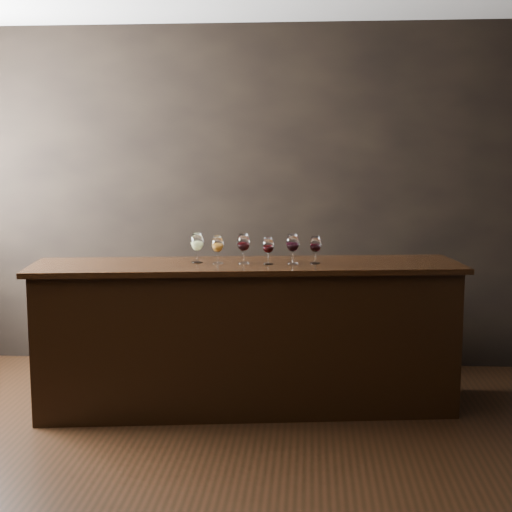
# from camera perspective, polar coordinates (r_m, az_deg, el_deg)

# --- Properties ---
(ground) EXTENTS (5.00, 5.00, 0.00)m
(ground) POSITION_cam_1_polar(r_m,az_deg,el_deg) (4.11, -7.68, -17.21)
(ground) COLOR black
(ground) RESTS_ON ground
(room_shell) EXTENTS (5.02, 4.52, 2.81)m
(room_shell) POSITION_cam_1_polar(r_m,az_deg,el_deg) (3.88, -11.24, 8.80)
(room_shell) COLOR black
(room_shell) RESTS_ON ground
(bar_counter) EXTENTS (2.87, 0.98, 0.98)m
(bar_counter) POSITION_cam_1_polar(r_m,az_deg,el_deg) (4.95, -0.70, -6.65)
(bar_counter) COLOR black
(bar_counter) RESTS_ON ground
(bar_top) EXTENTS (2.97, 1.06, 0.04)m
(bar_top) POSITION_cam_1_polar(r_m,az_deg,el_deg) (4.84, -0.71, -0.80)
(bar_top) COLOR black
(bar_top) RESTS_ON bar_counter
(back_bar_shelf) EXTENTS (2.15, 0.40, 0.78)m
(back_bar_shelf) POSITION_cam_1_polar(r_m,az_deg,el_deg) (5.91, -5.58, -5.27)
(back_bar_shelf) COLOR black
(back_bar_shelf) RESTS_ON ground
(glass_white) EXTENTS (0.09, 0.09, 0.20)m
(glass_white) POSITION_cam_1_polar(r_m,az_deg,el_deg) (4.86, -4.73, 1.07)
(glass_white) COLOR white
(glass_white) RESTS_ON bar_top
(glass_amber) EXTENTS (0.08, 0.08, 0.19)m
(glass_amber) POSITION_cam_1_polar(r_m,az_deg,el_deg) (4.82, -3.10, 0.91)
(glass_amber) COLOR white
(glass_amber) RESTS_ON bar_top
(glass_red_a) EXTENTS (0.09, 0.09, 0.20)m
(glass_red_a) POSITION_cam_1_polar(r_m,az_deg,el_deg) (4.81, -1.01, 1.02)
(glass_red_a) COLOR white
(glass_red_a) RESTS_ON bar_top
(glass_red_b) EXTENTS (0.08, 0.08, 0.18)m
(glass_red_b) POSITION_cam_1_polar(r_m,az_deg,el_deg) (4.78, 0.98, 0.81)
(glass_red_b) COLOR white
(glass_red_b) RESTS_ON bar_top
(glass_red_c) EXTENTS (0.09, 0.09, 0.21)m
(glass_red_c) POSITION_cam_1_polar(r_m,az_deg,el_deg) (4.80, 2.96, 1.00)
(glass_red_c) COLOR white
(glass_red_c) RESTS_ON bar_top
(glass_red_d) EXTENTS (0.08, 0.08, 0.19)m
(glass_red_d) POSITION_cam_1_polar(r_m,az_deg,el_deg) (4.83, 4.78, 0.89)
(glass_red_d) COLOR white
(glass_red_d) RESTS_ON bar_top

